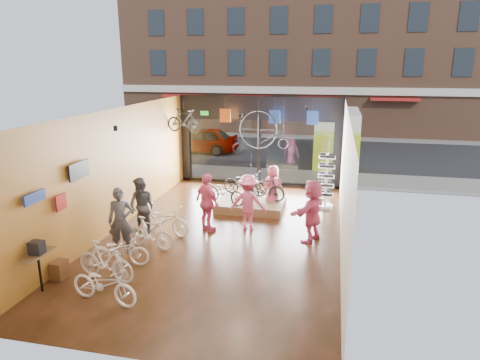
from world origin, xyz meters
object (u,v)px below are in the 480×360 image
(floor_bike_1, at_px, (105,261))
(display_bike_left, at_px, (225,192))
(customer_0, at_px, (121,221))
(customer_2, at_px, (207,203))
(floor_bike_3, at_px, (150,233))
(customer_3, at_px, (248,203))
(customer_4, at_px, (273,187))
(penny_farthing, at_px, (266,131))
(hung_bike, at_px, (184,121))
(display_bike_right, at_px, (245,183))
(customer_5, at_px, (312,211))
(floor_bike_0, at_px, (104,284))
(floor_bike_4, at_px, (165,220))
(customer_1, at_px, (142,207))
(floor_bike_2, at_px, (120,250))
(box_truck, at_px, (337,138))
(sunglasses_rack, at_px, (326,181))
(street_car, at_px, (201,140))
(display_platform, at_px, (251,205))
(display_bike_mid, at_px, (264,188))

(floor_bike_1, xyz_separation_m, display_bike_left, (1.58, 5.49, 0.24))
(customer_0, bearing_deg, customer_2, 27.97)
(floor_bike_3, relative_size, customer_3, 0.86)
(customer_4, bearing_deg, penny_farthing, -61.82)
(display_bike_left, distance_m, customer_3, 1.91)
(customer_2, xyz_separation_m, hung_bike, (-2.16, 4.04, 1.99))
(display_bike_right, bearing_deg, customer_5, -131.04)
(display_bike_right, xyz_separation_m, customer_4, (1.11, -0.44, 0.04))
(floor_bike_3, height_order, customer_0, customer_0)
(floor_bike_0, xyz_separation_m, floor_bike_4, (-0.21, 3.98, 0.02))
(customer_0, height_order, customer_1, customer_0)
(floor_bike_2, bearing_deg, customer_4, -40.42)
(display_bike_right, bearing_deg, floor_bike_0, 177.02)
(floor_bike_0, distance_m, customer_5, 6.19)
(floor_bike_3, bearing_deg, penny_farthing, -8.59)
(box_truck, relative_size, display_bike_left, 4.11)
(floor_bike_1, bearing_deg, sunglasses_rack, -26.40)
(street_car, xyz_separation_m, floor_bike_3, (2.74, -13.47, -0.29))
(display_platform, relative_size, display_bike_mid, 1.55)
(floor_bike_2, distance_m, floor_bike_4, 2.26)
(floor_bike_2, distance_m, hung_bike, 7.29)
(display_platform, distance_m, sunglasses_rack, 2.86)
(floor_bike_4, distance_m, customer_1, 0.80)
(floor_bike_1, xyz_separation_m, display_platform, (2.43, 6.00, -0.34))
(street_car, height_order, display_bike_right, street_car)
(floor_bike_1, xyz_separation_m, penny_farthing, (2.57, 8.36, 2.01))
(customer_4, bearing_deg, floor_bike_1, 74.86)
(customer_2, bearing_deg, floor_bike_1, 104.89)
(floor_bike_3, bearing_deg, floor_bike_1, -177.21)
(customer_0, bearing_deg, display_platform, 38.35)
(floor_bike_3, distance_m, display_bike_left, 3.78)
(floor_bike_4, xyz_separation_m, display_bike_left, (1.29, 2.46, 0.27))
(floor_bike_1, height_order, customer_5, customer_5)
(penny_farthing, bearing_deg, display_bike_mid, -81.89)
(sunglasses_rack, bearing_deg, box_truck, 80.27)
(floor_bike_3, distance_m, customer_1, 1.14)
(floor_bike_2, height_order, hung_bike, hung_bike)
(customer_5, distance_m, penny_farthing, 5.53)
(floor_bike_4, xyz_separation_m, customer_3, (2.44, 0.94, 0.44))
(display_platform, relative_size, customer_2, 1.28)
(floor_bike_0, bearing_deg, customer_0, 28.69)
(penny_farthing, bearing_deg, floor_bike_2, -109.13)
(customer_0, bearing_deg, penny_farthing, 47.09)
(floor_bike_2, distance_m, customer_1, 2.09)
(display_bike_right, height_order, hung_bike, hung_bike)
(customer_0, xyz_separation_m, customer_5, (5.10, 2.00, -0.00))
(display_platform, bearing_deg, floor_bike_4, -125.76)
(display_bike_left, xyz_separation_m, customer_3, (1.15, -1.52, 0.17))
(floor_bike_0, height_order, hung_bike, hung_bike)
(customer_1, relative_size, sunglasses_rack, 0.90)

